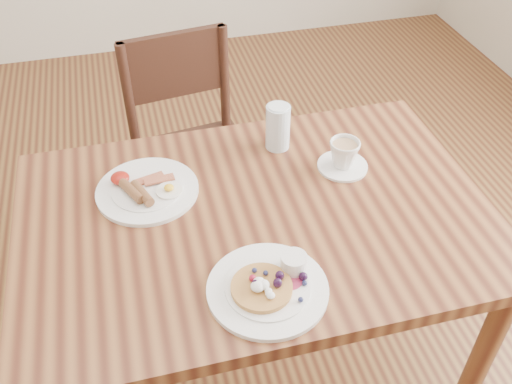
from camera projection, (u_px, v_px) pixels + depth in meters
The scene contains 7 objects.
ground at pixel (256, 373), 1.94m from camera, with size 5.00×5.00×0.00m, color #4E2616.
dining_table at pixel (256, 240), 1.51m from camera, with size 1.20×0.80×0.75m.
chair_far at pixel (192, 147), 2.09m from camera, with size 0.48×0.48×0.88m.
pancake_plate at pixel (270, 285), 1.25m from camera, with size 0.27×0.27×0.06m.
breakfast_plate at pixel (146, 189), 1.50m from camera, with size 0.27×0.27×0.04m.
teacup_saucer at pixel (344, 156), 1.56m from camera, with size 0.14×0.14×0.09m.
water_glass at pixel (278, 127), 1.62m from camera, with size 0.07×0.07×0.13m, color silver.
Camera 1 is at (-0.26, -1.02, 1.74)m, focal length 40.00 mm.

